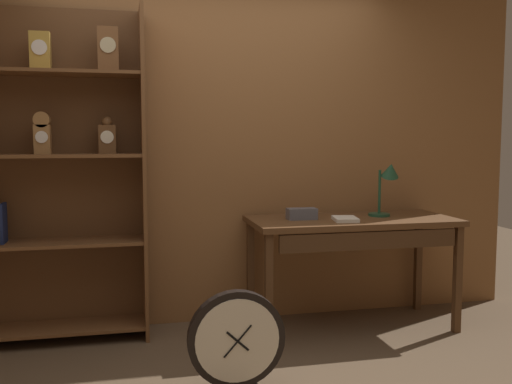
# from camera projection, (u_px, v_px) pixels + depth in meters

# --- Properties ---
(back_wood_panel) EXTENTS (4.80, 0.05, 2.60)m
(back_wood_panel) POSITION_uv_depth(u_px,v_px,m) (216.00, 149.00, 4.29)
(back_wood_panel) COLOR brown
(back_wood_panel) RESTS_ON ground
(bookshelf) EXTENTS (1.32, 0.35, 2.26)m
(bookshelf) POSITION_uv_depth(u_px,v_px,m) (39.00, 173.00, 3.84)
(bookshelf) COLOR brown
(bookshelf) RESTS_ON ground
(workbench) EXTENTS (1.48, 0.67, 0.81)m
(workbench) POSITION_uv_depth(u_px,v_px,m) (353.00, 231.00, 4.14)
(workbench) COLOR brown
(workbench) RESTS_ON ground
(desk_lamp) EXTENTS (0.22, 0.22, 0.41)m
(desk_lamp) POSITION_uv_depth(u_px,v_px,m) (387.00, 181.00, 4.20)
(desk_lamp) COLOR #1E472D
(desk_lamp) RESTS_ON workbench
(toolbox_small) EXTENTS (0.21, 0.11, 0.08)m
(toolbox_small) POSITION_uv_depth(u_px,v_px,m) (302.00, 214.00, 4.08)
(toolbox_small) COLOR #595960
(toolbox_small) RESTS_ON workbench
(open_repair_manual) EXTENTS (0.20, 0.24, 0.02)m
(open_repair_manual) POSITION_uv_depth(u_px,v_px,m) (345.00, 219.00, 4.02)
(open_repair_manual) COLOR silver
(open_repair_manual) RESTS_ON workbench
(round_clock_large) EXTENTS (0.53, 0.11, 0.57)m
(round_clock_large) POSITION_uv_depth(u_px,v_px,m) (236.00, 342.00, 3.10)
(round_clock_large) COLOR black
(round_clock_large) RESTS_ON ground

